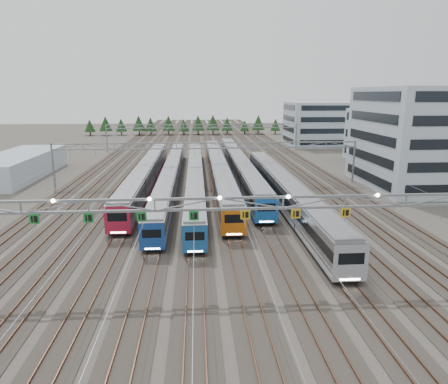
{
  "coord_description": "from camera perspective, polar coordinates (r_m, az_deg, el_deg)",
  "views": [
    {
      "loc": [
        -1.92,
        -33.38,
        16.62
      ],
      "look_at": [
        1.73,
        19.56,
        3.5
      ],
      "focal_mm": 32.0,
      "sensor_mm": 36.0,
      "label": 1
    }
  ],
  "objects": [
    {
      "name": "depot_bldg_south",
      "position": [
        80.49,
        26.1,
        6.97
      ],
      "size": [
        18.0,
        22.0,
        17.77
      ],
      "primitive_type": "cube",
      "color": "#A8BFC9",
      "rests_on": "ground"
    },
    {
      "name": "west_shed",
      "position": [
        91.77,
        -27.31,
        3.39
      ],
      "size": [
        10.0,
        30.0,
        4.69
      ],
      "primitive_type": "cube",
      "color": "#A8BFC9",
      "rests_on": "ground"
    },
    {
      "name": "train_a",
      "position": [
        76.17,
        -10.92,
        2.76
      ],
      "size": [
        3.06,
        58.81,
        4.0
      ],
      "color": "black",
      "rests_on": "ground"
    },
    {
      "name": "train_c",
      "position": [
        74.32,
        -4.13,
        2.51
      ],
      "size": [
        2.71,
        68.51,
        3.52
      ],
      "color": "black",
      "rests_on": "ground"
    },
    {
      "name": "gantry_near",
      "position": [
        34.65,
        -0.7,
        -2.08
      ],
      "size": [
        56.36,
        0.61,
        8.08
      ],
      "color": "gray",
      "rests_on": "ground"
    },
    {
      "name": "track_bed",
      "position": [
        134.24,
        -3.13,
        7.4
      ],
      "size": [
        54.0,
        260.0,
        5.42
      ],
      "color": "#2D2823",
      "rests_on": "ground"
    },
    {
      "name": "depot_bldg_north",
      "position": [
        136.74,
        13.76,
        9.44
      ],
      "size": [
        22.0,
        18.0,
        13.91
      ],
      "primitive_type": "cube",
      "color": "#A8BFC9",
      "rests_on": "ground"
    },
    {
      "name": "train_d",
      "position": [
        77.41,
        -0.79,
        3.18
      ],
      "size": [
        3.05,
        65.27,
        3.98
      ],
      "color": "black",
      "rests_on": "ground"
    },
    {
      "name": "ground",
      "position": [
        37.33,
        -0.6,
        -12.55
      ],
      "size": [
        400.0,
        400.0,
        0.0
      ],
      "primitive_type": "plane",
      "color": "#47423A",
      "rests_on": "ground"
    },
    {
      "name": "depot_bldg_mid",
      "position": [
        106.96,
        21.84,
        7.46
      ],
      "size": [
        14.0,
        16.0,
        12.93
      ],
      "primitive_type": "cube",
      "color": "#A8BFC9",
      "rests_on": "ground"
    },
    {
      "name": "gantry_far",
      "position": [
        118.83,
        -3.04,
        8.93
      ],
      "size": [
        56.36,
        0.36,
        8.0
      ],
      "color": "gray",
      "rests_on": "ground"
    },
    {
      "name": "treeline",
      "position": [
        167.44,
        -2.55,
        9.63
      ],
      "size": [
        100.1,
        5.6,
        7.02
      ],
      "color": "#332114",
      "rests_on": "ground"
    },
    {
      "name": "gantry_mid",
      "position": [
        74.11,
        -2.44,
        5.94
      ],
      "size": [
        56.36,
        0.36,
        8.0
      ],
      "color": "gray",
      "rests_on": "ground"
    },
    {
      "name": "train_e",
      "position": [
        82.46,
        2.15,
        3.84
      ],
      "size": [
        3.06,
        66.17,
        3.99
      ],
      "color": "black",
      "rests_on": "ground"
    },
    {
      "name": "train_b",
      "position": [
        74.64,
        -7.59,
        2.49
      ],
      "size": [
        2.73,
        66.81,
        3.55
      ],
      "color": "black",
      "rests_on": "ground"
    },
    {
      "name": "train_f",
      "position": [
        61.57,
        8.51,
        0.29
      ],
      "size": [
        3.15,
        54.7,
        4.11
      ],
      "color": "black",
      "rests_on": "ground"
    }
  ]
}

